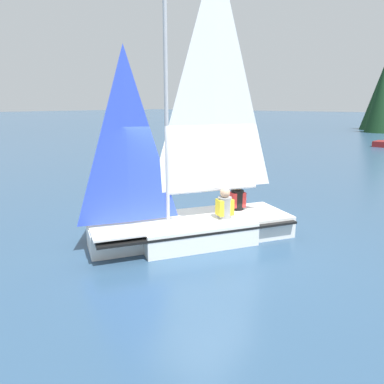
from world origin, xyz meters
The scene contains 4 objects.
ground_plane centered at (0.00, 0.00, 0.00)m, with size 260.00×260.00×0.00m, color #2D4C6B.
sailboat_main centered at (-0.03, 0.02, 0.78)m, with size 4.56×3.60×6.06m.
sailor_helm centered at (-0.50, 0.52, 0.62)m, with size 0.42×0.41×1.16m.
sailor_crew centered at (-1.24, 0.36, 0.63)m, with size 0.42×0.41×1.16m.
Camera 1 is at (6.05, 4.97, 2.95)m, focal length 35.00 mm.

